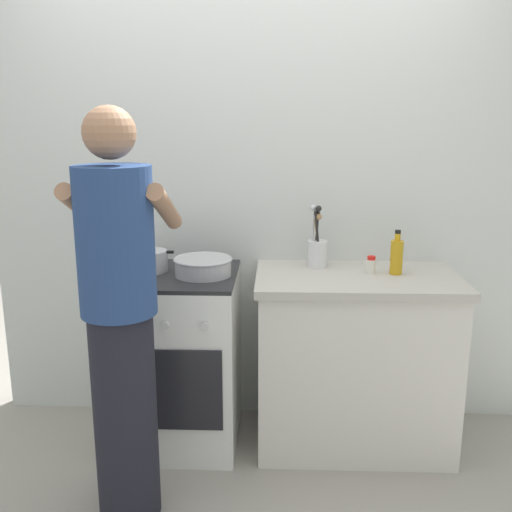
# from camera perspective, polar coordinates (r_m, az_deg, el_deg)

# --- Properties ---
(ground) EXTENTS (6.00, 6.00, 0.00)m
(ground) POSITION_cam_1_polar(r_m,az_deg,el_deg) (3.08, -1.07, -18.95)
(ground) COLOR gray
(back_wall) EXTENTS (3.20, 0.10, 2.50)m
(back_wall) POSITION_cam_1_polar(r_m,az_deg,el_deg) (3.12, 3.03, 6.07)
(back_wall) COLOR silver
(back_wall) RESTS_ON ground
(countertop) EXTENTS (1.00, 0.60, 0.90)m
(countertop) POSITION_cam_1_polar(r_m,az_deg,el_deg) (3.02, 9.69, -10.11)
(countertop) COLOR silver
(countertop) RESTS_ON ground
(stove_range) EXTENTS (0.60, 0.62, 0.90)m
(stove_range) POSITION_cam_1_polar(r_m,az_deg,el_deg) (3.04, -7.66, -9.96)
(stove_range) COLOR white
(stove_range) RESTS_ON ground
(pot) EXTENTS (0.25, 0.18, 0.11)m
(pot) POSITION_cam_1_polar(r_m,az_deg,el_deg) (2.94, -10.53, -0.49)
(pot) COLOR #B2B2B7
(pot) RESTS_ON stove_range
(mixing_bowl) EXTENTS (0.29, 0.29, 0.09)m
(mixing_bowl) POSITION_cam_1_polar(r_m,az_deg,el_deg) (2.83, -5.27, -0.96)
(mixing_bowl) COLOR #B7B7BC
(mixing_bowl) RESTS_ON stove_range
(utensil_crock) EXTENTS (0.10, 0.10, 0.33)m
(utensil_crock) POSITION_cam_1_polar(r_m,az_deg,el_deg) (2.98, 6.07, 0.66)
(utensil_crock) COLOR silver
(utensil_crock) RESTS_ON countertop
(spice_bottle) EXTENTS (0.04, 0.04, 0.09)m
(spice_bottle) POSITION_cam_1_polar(r_m,az_deg,el_deg) (2.91, 11.33, -0.89)
(spice_bottle) COLOR silver
(spice_bottle) RESTS_ON countertop
(oil_bottle) EXTENTS (0.06, 0.06, 0.22)m
(oil_bottle) POSITION_cam_1_polar(r_m,az_deg,el_deg) (2.92, 13.75, -0.01)
(oil_bottle) COLOR gold
(oil_bottle) RESTS_ON countertop
(person) EXTENTS (0.41, 0.50, 1.70)m
(person) POSITION_cam_1_polar(r_m,az_deg,el_deg) (2.37, -13.28, -6.39)
(person) COLOR black
(person) RESTS_ON ground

